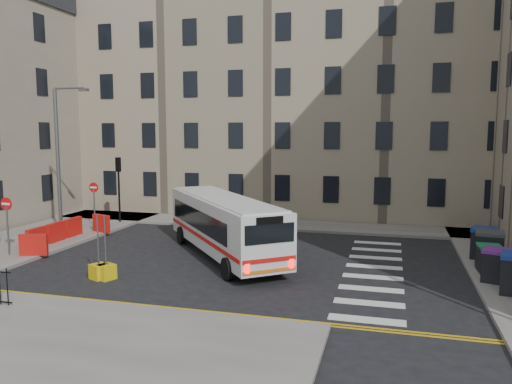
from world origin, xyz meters
The scene contains 17 objects.
ground centered at (0.00, 0.00, 0.00)m, with size 120.00×120.00×0.00m, color black.
pavement_north centered at (-6.00, 8.60, 0.07)m, with size 36.00×3.20×0.15m, color slate.
pavement_east centered at (9.00, 4.00, 0.07)m, with size 2.40×26.00×0.15m, color slate.
pavement_west centered at (-14.00, 1.00, 0.07)m, with size 6.00×22.00×0.15m, color slate.
terrace_north centered at (-7.00, 15.50, 8.62)m, with size 38.30×10.80×17.20m.
traffic_light_nw centered at (-12.00, 6.50, 2.87)m, with size 0.28×0.22×4.10m.
streetlamp centered at (-13.00, 2.00, 4.34)m, with size 0.50×0.22×8.14m.
no_entry_north centered at (-12.50, 4.50, 2.08)m, with size 0.60×0.08×3.00m.
no_entry_south centered at (-12.50, -2.50, 2.08)m, with size 0.60×0.08×3.00m.
roadworks_barriers centered at (-11.84, 0.50, 0.65)m, with size 1.66×6.26×1.00m.
bus centered at (-2.90, 0.36, 1.60)m, with size 8.13×9.35×2.76m.
wheelie_bin_b centered at (8.61, -0.99, 0.78)m, with size 1.30×1.39×1.25m.
wheelie_bin_c centered at (8.57, 0.30, 0.72)m, with size 0.92×1.05×1.12m.
wheelie_bin_d centered at (8.79, 1.57, 0.88)m, with size 1.34×1.48×1.46m.
wheelie_bin_e centered at (8.77, 2.71, 0.84)m, with size 1.37×1.49×1.37m.
bollard_yellow centered at (-6.58, -4.31, 0.30)m, with size 0.60×0.60×0.60m, color gold.
bollard_chevron centered at (-6.26, -4.31, 0.30)m, with size 0.60×0.60×0.60m, color gold.
Camera 1 is at (4.61, -21.39, 5.88)m, focal length 35.00 mm.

